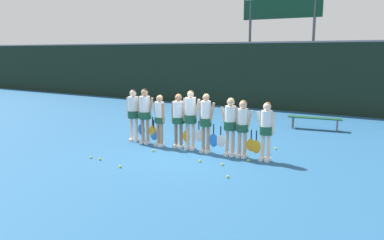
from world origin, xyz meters
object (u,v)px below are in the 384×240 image
Objects in this scene: tennis_ball_11 at (100,159)px; tennis_ball_6 at (228,177)px; bench_courtside at (315,119)px; player_2 at (159,117)px; player_1 at (145,111)px; player_6 at (230,122)px; player_4 at (191,115)px; tennis_ball_8 at (234,143)px; player_5 at (206,119)px; tennis_ball_1 at (276,149)px; player_8 at (266,127)px; player_0 at (134,110)px; tennis_ball_4 at (248,161)px; tennis_ball_9 at (222,164)px; tennis_ball_2 at (153,151)px; tennis_ball_7 at (158,131)px; player_7 at (243,124)px; tennis_ball_10 at (120,167)px; tennis_ball_5 at (91,157)px; tennis_ball_0 at (200,161)px; tennis_ball_3 at (189,134)px; player_3 at (179,116)px.

tennis_ball_6 is at bearing 6.83° from tennis_ball_11.
player_2 is (-3.67, -5.08, 0.53)m from bench_courtside.
player_1 reaches higher than player_6.
player_4 is 1.87m from tennis_ball_8.
player_4 reaches higher than player_1.
player_5 is 24.58× the size of tennis_ball_1.
player_8 is (1.81, 0.06, -0.07)m from player_5.
player_8 is (4.54, 0.02, -0.09)m from player_0.
tennis_ball_4 is 1.07× the size of tennis_ball_9.
tennis_ball_2 is (0.83, -0.71, -1.05)m from player_1.
player_2 is 23.24× the size of tennis_ball_7.
player_7 is 4.08m from tennis_ball_11.
player_4 reaches higher than tennis_ball_10.
player_5 is (1.64, 0.04, 0.08)m from player_2.
player_4 is 27.94× the size of tennis_ball_5.
player_0 is 1.07× the size of player_7.
player_5 is 1.42m from tennis_ball_0.
player_4 is 25.92× the size of tennis_ball_7.
player_0 is at bearing 121.78° from tennis_ball_10.
player_1 is at bearing -179.99° from player_5.
bench_courtside is 1.11× the size of player_4.
tennis_ball_7 is at bearing 122.64° from tennis_ball_2.
tennis_ball_3 is at bearing 134.47° from tennis_ball_9.
player_0 is 4.32m from tennis_ball_4.
player_6 reaches higher than player_7.
tennis_ball_0 reaches higher than tennis_ball_5.
player_8 is 4.64m from tennis_ball_11.
tennis_ball_2 is at bearing -128.16° from bench_courtside.
tennis_ball_2 and tennis_ball_8 have the same top height.
tennis_ball_0 reaches higher than tennis_ball_8.
tennis_ball_9 is (-0.81, -1.01, -0.92)m from player_8.
tennis_ball_2 is 2.70m from tennis_ball_8.
player_5 reaches higher than tennis_ball_9.
player_3 is 1.95m from tennis_ball_0.
tennis_ball_6 is at bearing -19.28° from tennis_ball_2.
tennis_ball_10 is at bearing -10.92° from tennis_ball_5.
player_4 is 25.43× the size of tennis_ball_1.
player_7 is at bearing 102.20° from tennis_ball_6.
player_2 is at bearing -157.36° from tennis_ball_1.
tennis_ball_2 is 1.82m from tennis_ball_5.
tennis_ball_3 is 1.95m from tennis_ball_8.
tennis_ball_1 reaches higher than tennis_ball_5.
tennis_ball_11 is at bearing -137.36° from tennis_ball_1.
tennis_ball_3 is 0.99× the size of tennis_ball_4.
bench_courtside is at bearing 45.37° from player_1.
player_4 is 1.70m from player_7.
player_1 is at bearing -160.75° from tennis_ball_1.
tennis_ball_6 is at bearing -37.31° from tennis_ball_7.
tennis_ball_0 is at bearing -88.63° from tennis_ball_8.
bench_courtside reaches higher than tennis_ball_5.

